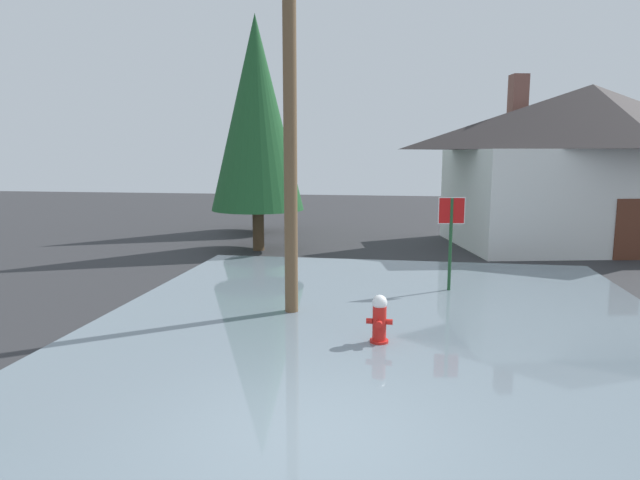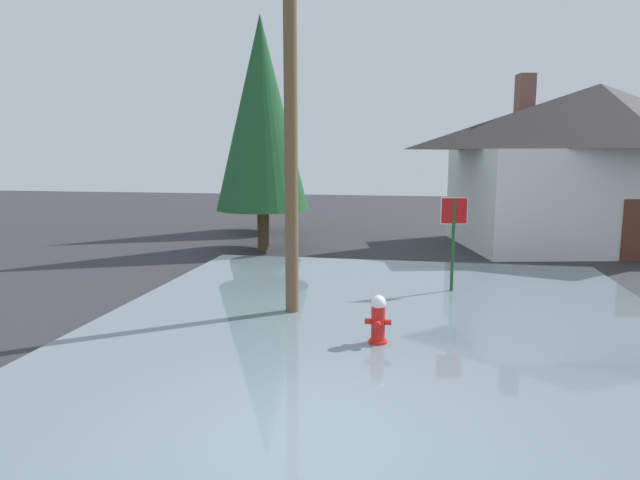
{
  "view_description": "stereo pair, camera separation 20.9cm",
  "coord_description": "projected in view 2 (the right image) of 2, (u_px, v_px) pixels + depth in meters",
  "views": [
    {
      "loc": [
        1.08,
        -6.13,
        3.43
      ],
      "look_at": [
        -0.64,
        4.62,
        1.73
      ],
      "focal_mm": 31.08,
      "sensor_mm": 36.0,
      "label": 1
    },
    {
      "loc": [
        1.29,
        -6.1,
        3.43
      ],
      "look_at": [
        -0.64,
        4.62,
        1.73
      ],
      "focal_mm": 31.08,
      "sensor_mm": 36.0,
      "label": 2
    }
  ],
  "objects": [
    {
      "name": "fire_hydrant",
      "position": [
        378.0,
        321.0,
        9.91
      ],
      "size": [
        0.47,
        0.41,
        0.94
      ],
      "color": "red",
      "rests_on": "ground"
    },
    {
      "name": "flood_puddle",
      "position": [
        383.0,
        327.0,
        10.98
      ],
      "size": [
        11.68,
        13.69,
        0.07
      ],
      "primitive_type": "cube",
      "color": "slate",
      "rests_on": "ground"
    },
    {
      "name": "pine_tree_mid_left",
      "position": [
        261.0,
        114.0,
        19.21
      ],
      "size": [
        3.26,
        3.26,
        8.14
      ],
      "color": "#4C3823",
      "rests_on": "ground"
    },
    {
      "name": "house",
      "position": [
        595.0,
        164.0,
        20.26
      ],
      "size": [
        11.12,
        8.21,
        6.39
      ],
      "color": "silver",
      "rests_on": "ground"
    },
    {
      "name": "utility_pole",
      "position": [
        290.0,
        70.0,
        11.19
      ],
      "size": [
        1.6,
        0.28,
        9.84
      ],
      "color": "brown",
      "rests_on": "ground"
    },
    {
      "name": "stop_sign_far",
      "position": [
        454.0,
        226.0,
        13.51
      ],
      "size": [
        0.65,
        0.12,
        2.38
      ],
      "color": "#1E4C28",
      "rests_on": "ground"
    },
    {
      "name": "ground_plane",
      "position": [
        304.0,
        445.0,
        6.69
      ],
      "size": [
        80.0,
        80.0,
        0.1
      ],
      "primitive_type": "cube",
      "color": "#2D2D30"
    },
    {
      "name": "pine_tree_tall_left",
      "position": [
        263.0,
        124.0,
        23.89
      ],
      "size": [
        3.21,
        3.21,
        8.02
      ],
      "color": "#4C3823",
      "rests_on": "ground"
    }
  ]
}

